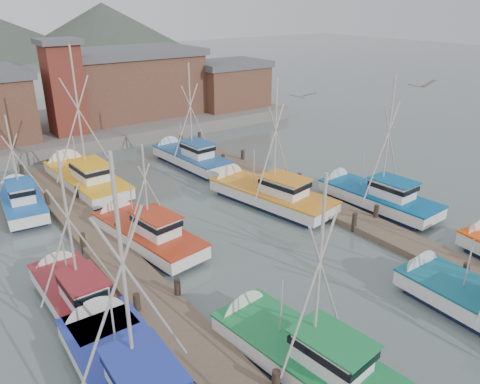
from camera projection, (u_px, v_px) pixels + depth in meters
ground at (348, 308)px, 21.21m from camera, size 260.00×260.00×0.00m
dock_left at (169, 316)px, 20.35m from camera, size 2.30×46.00×1.50m
dock_right at (377, 230)px, 27.95m from camera, size 2.30×46.00×1.50m
quay at (79, 127)px, 48.62m from camera, size 44.00×16.00×1.20m
shed_center at (129, 82)px, 50.31m from camera, size 14.84×9.54×6.90m
shed_right at (229, 83)px, 54.37m from camera, size 8.48×6.36×5.20m
lookout_tower at (64, 87)px, 42.65m from camera, size 3.60×3.60×8.50m
boat_4 at (298, 352)px, 17.60m from camera, size 3.63×8.92×8.77m
boat_6 at (128, 371)px, 16.68m from camera, size 4.06×9.42×9.92m
boat_8 at (143, 232)px, 26.70m from camera, size 3.79×8.76×6.69m
boat_9 at (265, 193)px, 31.94m from camera, size 4.66×9.99×9.38m
boat_10 at (76, 294)px, 21.04m from camera, size 3.31×7.85×8.18m
boat_11 at (372, 196)px, 31.53m from camera, size 3.85×8.91×9.56m
boat_12 at (83, 177)px, 34.79m from camera, size 4.45×10.12×11.15m
boat_13 at (188, 157)px, 39.33m from camera, size 3.64×8.81×9.15m
boat_14 at (21, 199)px, 31.00m from camera, size 3.00×7.82×7.00m
gull_near at (422, 85)px, 16.09m from camera, size 1.55×0.62×0.24m
gull_far at (303, 96)px, 22.98m from camera, size 1.49×0.65×0.24m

